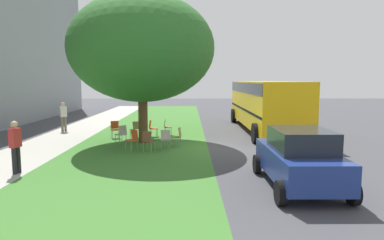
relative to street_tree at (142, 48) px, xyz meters
name	(u,v)px	position (x,y,z in m)	size (l,w,h in m)	color
ground	(212,147)	(-1.11, -3.20, -4.42)	(80.00, 80.00, 0.00)	#424247
grass_verge	(140,147)	(-1.11, 0.00, -4.41)	(48.00, 6.00, 0.01)	#3D752D
sidewalk_strip	(41,147)	(-1.11, 4.40, -4.41)	(48.00, 2.80, 0.01)	#ADA89E
street_tree	(142,48)	(0.00, 0.00, 0.00)	(6.72, 6.72, 6.90)	brown
chair_0	(152,127)	(1.68, -0.25, -3.90)	(0.44, 0.44, 0.88)	#C64C1E
chair_1	(178,136)	(-1.11, -1.67, -3.90)	(0.48, 0.48, 0.88)	olive
chair_2	(165,138)	(-1.76, -1.17, -3.90)	(0.51, 0.51, 0.88)	#ADA393
chair_3	(115,128)	(1.28, 1.61, -3.90)	(0.55, 0.54, 0.88)	#C64C1E
chair_4	(136,128)	(1.18, 0.55, -3.90)	(0.58, 0.58, 0.88)	olive
chair_5	(133,138)	(-1.79, 0.21, -3.90)	(0.59, 0.59, 0.88)	#C64C1E
chair_6	(148,140)	(-2.13, -0.49, -3.90)	(0.54, 0.53, 0.88)	brown
chair_7	(167,126)	(2.11, -0.98, -3.90)	(0.44, 0.44, 0.88)	brown
chair_8	(122,133)	(-0.36, 0.96, -3.90)	(0.59, 0.59, 0.88)	#ADA393
parked_car	(299,158)	(-6.88, -5.22, -3.58)	(3.70, 1.92, 1.65)	navy
school_bus	(264,101)	(3.74, -6.56, -2.66)	(10.40, 2.80, 2.88)	yellow
pedestrian_0	(63,115)	(3.63, 5.09, -3.49)	(0.39, 0.40, 1.69)	#726659
pedestrian_1	(15,145)	(-5.40, 3.31, -3.49)	(0.40, 0.28, 1.69)	black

